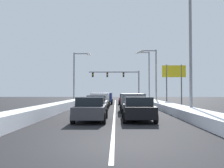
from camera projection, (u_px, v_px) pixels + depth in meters
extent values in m
plane|color=black|center=(115.00, 109.00, 25.67)|extent=(120.00, 120.00, 0.00)
cube|color=silver|center=(115.00, 107.00, 30.00)|extent=(0.14, 47.69, 0.01)
cube|color=white|center=(159.00, 104.00, 29.92)|extent=(1.76, 47.69, 0.63)
cube|color=white|center=(72.00, 104.00, 30.10)|extent=(1.33, 47.69, 0.78)
cube|color=black|center=(138.00, 111.00, 15.81)|extent=(1.82, 4.50, 0.70)
cube|color=black|center=(138.00, 101.00, 15.68)|extent=(1.64, 2.20, 0.55)
cube|color=red|center=(129.00, 112.00, 13.62)|extent=(0.24, 0.08, 0.14)
cube|color=red|center=(154.00, 112.00, 13.60)|extent=(0.24, 0.08, 0.14)
cylinder|color=black|center=(123.00, 113.00, 17.36)|extent=(0.22, 0.66, 0.66)
cylinder|color=black|center=(149.00, 113.00, 17.33)|extent=(0.22, 0.66, 0.66)
cylinder|color=black|center=(125.00, 118.00, 14.26)|extent=(0.22, 0.66, 0.66)
cylinder|color=black|center=(156.00, 118.00, 14.24)|extent=(0.22, 0.66, 0.66)
cube|color=slate|center=(132.00, 100.00, 22.43)|extent=(1.95, 4.90, 1.25)
cube|color=black|center=(134.00, 98.00, 20.03)|extent=(1.56, 0.06, 0.55)
cube|color=red|center=(124.00, 103.00, 20.05)|extent=(0.20, 0.08, 0.28)
cube|color=red|center=(144.00, 103.00, 20.02)|extent=(0.20, 0.08, 0.28)
cylinder|color=black|center=(121.00, 107.00, 24.13)|extent=(0.25, 0.74, 0.74)
cylinder|color=black|center=(141.00, 107.00, 24.10)|extent=(0.25, 0.74, 0.74)
cylinder|color=black|center=(122.00, 109.00, 20.73)|extent=(0.25, 0.74, 0.74)
cylinder|color=black|center=(145.00, 109.00, 20.70)|extent=(0.25, 0.74, 0.74)
cube|color=#1E5633|center=(129.00, 102.00, 29.46)|extent=(1.82, 4.50, 0.70)
cube|color=black|center=(129.00, 97.00, 29.33)|extent=(1.64, 2.20, 0.55)
cube|color=red|center=(123.00, 102.00, 27.28)|extent=(0.24, 0.08, 0.14)
cube|color=red|center=(136.00, 102.00, 27.26)|extent=(0.24, 0.08, 0.14)
cylinder|color=black|center=(121.00, 104.00, 31.02)|extent=(0.22, 0.66, 0.66)
cylinder|color=black|center=(135.00, 104.00, 30.99)|extent=(0.22, 0.66, 0.66)
cylinder|color=black|center=(122.00, 105.00, 27.92)|extent=(0.22, 0.66, 0.66)
cylinder|color=black|center=(137.00, 105.00, 27.89)|extent=(0.22, 0.66, 0.66)
cube|color=maroon|center=(125.00, 100.00, 36.28)|extent=(1.82, 4.50, 0.70)
cube|color=black|center=(125.00, 96.00, 36.14)|extent=(1.64, 2.20, 0.55)
cube|color=red|center=(121.00, 100.00, 34.09)|extent=(0.24, 0.08, 0.14)
cube|color=red|center=(131.00, 100.00, 34.07)|extent=(0.24, 0.08, 0.14)
cylinder|color=black|center=(119.00, 101.00, 37.83)|extent=(0.22, 0.66, 0.66)
cylinder|color=black|center=(131.00, 101.00, 37.80)|extent=(0.22, 0.66, 0.66)
cylinder|color=black|center=(120.00, 102.00, 34.73)|extent=(0.22, 0.66, 0.66)
cylinder|color=black|center=(132.00, 102.00, 34.70)|extent=(0.22, 0.66, 0.66)
cube|color=#38383D|center=(91.00, 111.00, 15.64)|extent=(1.82, 4.50, 0.70)
cube|color=black|center=(91.00, 101.00, 15.50)|extent=(1.64, 2.20, 0.55)
cube|color=red|center=(74.00, 112.00, 13.45)|extent=(0.24, 0.08, 0.14)
cube|color=red|center=(100.00, 112.00, 13.43)|extent=(0.24, 0.08, 0.14)
cylinder|color=black|center=(81.00, 113.00, 17.19)|extent=(0.22, 0.66, 0.66)
cylinder|color=black|center=(106.00, 113.00, 17.16)|extent=(0.22, 0.66, 0.66)
cylinder|color=black|center=(73.00, 118.00, 14.09)|extent=(0.22, 0.66, 0.66)
cylinder|color=black|center=(104.00, 118.00, 14.06)|extent=(0.22, 0.66, 0.66)
cube|color=silver|center=(97.00, 105.00, 22.56)|extent=(1.82, 4.50, 0.70)
cube|color=black|center=(97.00, 98.00, 22.43)|extent=(1.64, 2.20, 0.55)
cube|color=red|center=(86.00, 105.00, 20.38)|extent=(0.24, 0.08, 0.14)
cube|color=red|center=(103.00, 105.00, 20.35)|extent=(0.24, 0.08, 0.14)
cylinder|color=black|center=(89.00, 107.00, 24.11)|extent=(0.22, 0.66, 0.66)
cylinder|color=black|center=(107.00, 107.00, 24.08)|extent=(0.22, 0.66, 0.66)
cylinder|color=black|center=(85.00, 109.00, 21.02)|extent=(0.22, 0.66, 0.66)
cylinder|color=black|center=(106.00, 109.00, 20.99)|extent=(0.22, 0.66, 0.66)
cube|color=#B7BABF|center=(100.00, 98.00, 28.93)|extent=(1.95, 4.90, 1.25)
cube|color=black|center=(99.00, 97.00, 26.53)|extent=(1.56, 0.06, 0.55)
cube|color=red|center=(92.00, 100.00, 26.54)|extent=(0.20, 0.08, 0.28)
cube|color=red|center=(106.00, 100.00, 26.51)|extent=(0.20, 0.08, 0.28)
cylinder|color=black|center=(94.00, 104.00, 30.62)|extent=(0.25, 0.74, 0.74)
cylinder|color=black|center=(109.00, 104.00, 30.59)|extent=(0.25, 0.74, 0.74)
cylinder|color=black|center=(91.00, 105.00, 27.22)|extent=(0.25, 0.74, 0.74)
cylinder|color=black|center=(108.00, 105.00, 27.19)|extent=(0.25, 0.74, 0.74)
cube|color=navy|center=(105.00, 97.00, 36.22)|extent=(1.95, 4.90, 1.25)
cube|color=black|center=(105.00, 95.00, 33.82)|extent=(1.56, 0.06, 0.55)
cube|color=red|center=(99.00, 98.00, 33.83)|extent=(0.20, 0.08, 0.28)
cube|color=red|center=(110.00, 98.00, 33.80)|extent=(0.20, 0.08, 0.28)
cylinder|color=black|center=(100.00, 101.00, 37.91)|extent=(0.25, 0.74, 0.74)
cylinder|color=black|center=(112.00, 101.00, 37.88)|extent=(0.25, 0.74, 0.74)
cylinder|color=black|center=(98.00, 102.00, 34.51)|extent=(0.25, 0.74, 0.74)
cylinder|color=black|center=(112.00, 102.00, 34.48)|extent=(0.25, 0.74, 0.74)
cylinder|color=slate|center=(139.00, 86.00, 51.68)|extent=(0.28, 0.28, 6.20)
cube|color=slate|center=(114.00, 72.00, 51.85)|extent=(10.46, 0.20, 0.20)
cube|color=black|center=(124.00, 75.00, 51.80)|extent=(0.34, 0.34, 0.95)
sphere|color=#4C0A0A|center=(124.00, 73.00, 51.62)|extent=(0.22, 0.22, 0.22)
sphere|color=#F2AD14|center=(124.00, 75.00, 51.61)|extent=(0.22, 0.22, 0.22)
sphere|color=#0C3819|center=(124.00, 76.00, 51.61)|extent=(0.22, 0.22, 0.22)
cube|color=black|center=(107.00, 75.00, 51.86)|extent=(0.34, 0.34, 0.95)
sphere|color=#4C0A0A|center=(107.00, 73.00, 51.68)|extent=(0.22, 0.22, 0.22)
sphere|color=#F2AD14|center=(107.00, 75.00, 51.67)|extent=(0.22, 0.22, 0.22)
sphere|color=#0C3819|center=(107.00, 76.00, 51.66)|extent=(0.22, 0.22, 0.22)
cube|color=black|center=(93.00, 75.00, 51.91)|extent=(0.34, 0.34, 0.95)
sphere|color=#4C0A0A|center=(93.00, 73.00, 51.73)|extent=(0.22, 0.22, 0.22)
sphere|color=#F2AD14|center=(93.00, 75.00, 51.72)|extent=(0.22, 0.22, 0.22)
sphere|color=#0C3819|center=(93.00, 76.00, 51.71)|extent=(0.22, 0.22, 0.22)
cylinder|color=gray|center=(191.00, 54.00, 19.21)|extent=(0.22, 0.22, 9.48)
cylinder|color=gray|center=(156.00, 77.00, 36.52)|extent=(0.22, 0.22, 8.07)
cube|color=gray|center=(149.00, 51.00, 36.66)|extent=(2.20, 0.14, 0.14)
ellipsoid|color=#EAE5C6|center=(141.00, 51.00, 36.68)|extent=(0.70, 0.36, 0.24)
cylinder|color=gray|center=(149.00, 77.00, 45.20)|extent=(0.22, 0.22, 9.17)
cube|color=gray|center=(143.00, 53.00, 45.36)|extent=(2.20, 0.14, 0.14)
ellipsoid|color=#EAE5C6|center=(137.00, 53.00, 45.37)|extent=(0.70, 0.36, 0.24)
cylinder|color=gray|center=(74.00, 78.00, 37.01)|extent=(0.22, 0.22, 7.70)
cube|color=gray|center=(81.00, 54.00, 37.10)|extent=(2.20, 0.14, 0.14)
ellipsoid|color=#EAE5C6|center=(89.00, 54.00, 37.08)|extent=(0.70, 0.36, 0.24)
cylinder|color=#59595B|center=(167.00, 85.00, 33.36)|extent=(0.16, 0.16, 5.50)
cylinder|color=#59595B|center=(181.00, 85.00, 33.33)|extent=(0.16, 0.16, 5.50)
cube|color=yellow|center=(174.00, 71.00, 33.40)|extent=(3.20, 0.12, 1.60)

